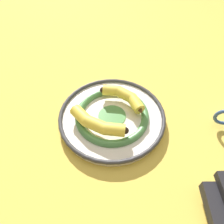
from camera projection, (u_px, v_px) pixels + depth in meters
ground_plane at (121, 125)px, 0.67m from camera, size 2.80×2.80×0.00m
decorative_bowl at (112, 117)px, 0.67m from camera, size 0.33×0.33×0.04m
banana_a at (125, 97)px, 0.68m from camera, size 0.11×0.15×0.03m
banana_b at (95, 123)px, 0.61m from camera, size 0.14×0.15×0.04m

